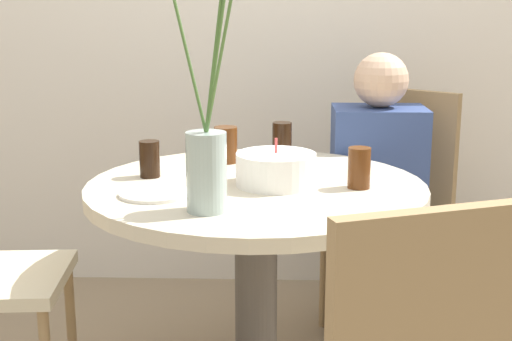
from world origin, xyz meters
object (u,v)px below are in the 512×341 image
at_px(chair_right_flank, 397,193).
at_px(side_plate, 155,193).
at_px(birthday_cake, 276,169).
at_px(flower_vase, 210,131).
at_px(drink_glass_3, 359,168).
at_px(drink_glass_2, 226,145).
at_px(drink_glass_1, 150,159).
at_px(person_woman, 376,206).
at_px(drink_glass_0, 282,141).

distance_m(chair_right_flank, side_plate, 1.17).
bearing_deg(birthday_cake, chair_right_flank, 55.32).
height_order(flower_vase, drink_glass_3, flower_vase).
height_order(birthday_cake, drink_glass_3, birthday_cake).
distance_m(flower_vase, drink_glass_2, 0.61).
bearing_deg(chair_right_flank, drink_glass_2, -110.39).
xyz_separation_m(birthday_cake, drink_glass_1, (-0.39, 0.09, 0.01)).
distance_m(chair_right_flank, drink_glass_2, 0.80).
height_order(birthday_cake, drink_glass_1, birthday_cake).
distance_m(drink_glass_1, drink_glass_3, 0.64).
height_order(drink_glass_3, person_woman, person_woman).
bearing_deg(birthday_cake, side_plate, -159.81).
relative_size(drink_glass_2, person_woman, 0.11).
xyz_separation_m(flower_vase, drink_glass_0, (0.18, 0.66, -0.15)).
relative_size(chair_right_flank, person_woman, 0.85).
height_order(drink_glass_1, drink_glass_2, drink_glass_2).
bearing_deg(drink_glass_2, side_plate, -111.70).
bearing_deg(drink_glass_1, side_plate, -76.47).
bearing_deg(drink_glass_0, birthday_cake, -92.86).
relative_size(flower_vase, drink_glass_0, 5.64).
xyz_separation_m(birthday_cake, flower_vase, (-0.16, -0.30, 0.17)).
distance_m(flower_vase, drink_glass_0, 0.70).
xyz_separation_m(drink_glass_0, drink_glass_2, (-0.19, -0.07, -0.00)).
relative_size(flower_vase, drink_glass_1, 6.30).
height_order(birthday_cake, side_plate, birthday_cake).
bearing_deg(birthday_cake, drink_glass_0, 87.14).
xyz_separation_m(flower_vase, person_woman, (0.54, 0.86, -0.44)).
xyz_separation_m(drink_glass_1, person_woman, (0.77, 0.48, -0.28)).
xyz_separation_m(drink_glass_2, person_woman, (0.55, 0.27, -0.29)).
distance_m(chair_right_flank, drink_glass_3, 0.80).
relative_size(chair_right_flank, drink_glass_2, 7.65).
height_order(flower_vase, drink_glass_2, flower_vase).
distance_m(drink_glass_0, drink_glass_1, 0.49).
relative_size(drink_glass_2, drink_glass_3, 1.01).
height_order(drink_glass_2, person_woman, person_woman).
xyz_separation_m(chair_right_flank, drink_glass_3, (-0.24, -0.71, 0.27)).
xyz_separation_m(chair_right_flank, side_plate, (-0.82, -0.81, 0.21)).
height_order(side_plate, drink_glass_2, drink_glass_2).
height_order(chair_right_flank, drink_glass_0, chair_right_flank).
height_order(birthday_cake, drink_glass_2, birthday_cake).
relative_size(chair_right_flank, drink_glass_0, 7.36).
relative_size(birthday_cake, person_woman, 0.22).
distance_m(flower_vase, person_woman, 1.11).
relative_size(side_plate, drink_glass_0, 1.59).
height_order(drink_glass_0, drink_glass_3, drink_glass_0).
bearing_deg(chair_right_flank, drink_glass_0, -106.34).
height_order(drink_glass_0, drink_glass_2, drink_glass_0).
xyz_separation_m(flower_vase, side_plate, (-0.17, 0.17, -0.21)).
height_order(birthday_cake, drink_glass_0, birthday_cake).
distance_m(birthday_cake, flower_vase, 0.38).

